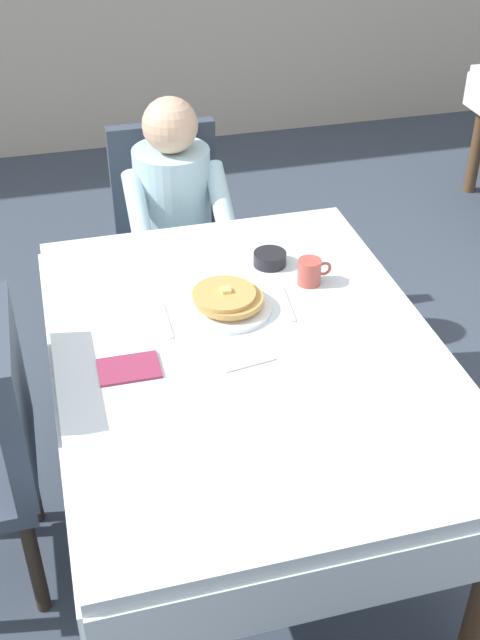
{
  "coord_description": "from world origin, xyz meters",
  "views": [
    {
      "loc": [
        -0.49,
        -1.76,
        2.11
      ],
      "look_at": [
        -0.01,
        0.06,
        0.79
      ],
      "focal_mm": 44.42,
      "sensor_mm": 36.0,
      "label": 1
    }
  ],
  "objects_px": {
    "breakfast_stack": "(227,298)",
    "fork_left_of_plate": "(166,321)",
    "dining_table_main": "(248,369)",
    "plate_breakfast": "(226,307)",
    "chair_diner": "(170,224)",
    "cup_coffee": "(310,272)",
    "diner_person": "(175,211)",
    "knife_right_of_plate": "(287,303)",
    "spoon_near_edge": "(251,364)",
    "bowl_butter": "(270,259)"
  },
  "relations": [
    {
      "from": "chair_diner",
      "to": "spoon_near_edge",
      "type": "bearing_deg",
      "value": 90.21
    },
    {
      "from": "fork_left_of_plate",
      "to": "knife_right_of_plate",
      "type": "bearing_deg",
      "value": -89.08
    },
    {
      "from": "dining_table_main",
      "to": "diner_person",
      "type": "height_order",
      "value": "diner_person"
    },
    {
      "from": "diner_person",
      "to": "cup_coffee",
      "type": "relative_size",
      "value": 9.91
    },
    {
      "from": "cup_coffee",
      "to": "chair_diner",
      "type": "bearing_deg",
      "value": 108.51
    },
    {
      "from": "chair_diner",
      "to": "knife_right_of_plate",
      "type": "xyz_separation_m",
      "value": [
        0.2,
        -1.0,
        0.21
      ]
    },
    {
      "from": "diner_person",
      "to": "spoon_near_edge",
      "type": "relative_size",
      "value": 7.47
    },
    {
      "from": "dining_table_main",
      "to": "chair_diner",
      "type": "height_order",
      "value": "chair_diner"
    },
    {
      "from": "diner_person",
      "to": "cup_coffee",
      "type": "height_order",
      "value": "diner_person"
    },
    {
      "from": "chair_diner",
      "to": "cup_coffee",
      "type": "bearing_deg",
      "value": 108.51
    },
    {
      "from": "plate_breakfast",
      "to": "bowl_butter",
      "type": "relative_size",
      "value": 2.55
    },
    {
      "from": "chair_diner",
      "to": "spoon_near_edge",
      "type": "relative_size",
      "value": 6.2
    },
    {
      "from": "fork_left_of_plate",
      "to": "spoon_near_edge",
      "type": "xyz_separation_m",
      "value": [
        0.19,
        -0.27,
        0.0
      ]
    },
    {
      "from": "cup_coffee",
      "to": "breakfast_stack",
      "type": "bearing_deg",
      "value": -165.21
    },
    {
      "from": "bowl_butter",
      "to": "cup_coffee",
      "type": "bearing_deg",
      "value": -57.58
    },
    {
      "from": "chair_diner",
      "to": "cup_coffee",
      "type": "distance_m",
      "value": 0.98
    },
    {
      "from": "fork_left_of_plate",
      "to": "diner_person",
      "type": "bearing_deg",
      "value": -11.5
    },
    {
      "from": "dining_table_main",
      "to": "breakfast_stack",
      "type": "relative_size",
      "value": 7.04
    },
    {
      "from": "spoon_near_edge",
      "to": "diner_person",
      "type": "bearing_deg",
      "value": 81.82
    },
    {
      "from": "breakfast_stack",
      "to": "chair_diner",
      "type": "bearing_deg",
      "value": 90.5
    },
    {
      "from": "plate_breakfast",
      "to": "cup_coffee",
      "type": "height_order",
      "value": "cup_coffee"
    },
    {
      "from": "knife_right_of_plate",
      "to": "dining_table_main",
      "type": "bearing_deg",
      "value": 140.84
    },
    {
      "from": "breakfast_stack",
      "to": "spoon_near_edge",
      "type": "xyz_separation_m",
      "value": [
        -0.0,
        -0.29,
        -0.04
      ]
    },
    {
      "from": "diner_person",
      "to": "spoon_near_edge",
      "type": "height_order",
      "value": "diner_person"
    },
    {
      "from": "plate_breakfast",
      "to": "spoon_near_edge",
      "type": "bearing_deg",
      "value": -90.06
    },
    {
      "from": "cup_coffee",
      "to": "knife_right_of_plate",
      "type": "relative_size",
      "value": 0.57
    },
    {
      "from": "dining_table_main",
      "to": "cup_coffee",
      "type": "relative_size",
      "value": 13.49
    },
    {
      "from": "dining_table_main",
      "to": "breakfast_stack",
      "type": "bearing_deg",
      "value": 93.85
    },
    {
      "from": "dining_table_main",
      "to": "plate_breakfast",
      "type": "height_order",
      "value": "plate_breakfast"
    },
    {
      "from": "spoon_near_edge",
      "to": "breakfast_stack",
      "type": "bearing_deg",
      "value": 80.81
    },
    {
      "from": "chair_diner",
      "to": "bowl_butter",
      "type": "distance_m",
      "value": 0.82
    },
    {
      "from": "cup_coffee",
      "to": "fork_left_of_plate",
      "type": "distance_m",
      "value": 0.5
    },
    {
      "from": "bowl_butter",
      "to": "knife_right_of_plate",
      "type": "bearing_deg",
      "value": -93.55
    },
    {
      "from": "diner_person",
      "to": "fork_left_of_plate",
      "type": "height_order",
      "value": "diner_person"
    },
    {
      "from": "breakfast_stack",
      "to": "diner_person",
      "type": "bearing_deg",
      "value": 90.6
    },
    {
      "from": "chair_diner",
      "to": "plate_breakfast",
      "type": "xyz_separation_m",
      "value": [
        0.01,
        -0.98,
        0.22
      ]
    },
    {
      "from": "fork_left_of_plate",
      "to": "breakfast_stack",
      "type": "bearing_deg",
      "value": -83.23
    },
    {
      "from": "diner_person",
      "to": "knife_right_of_plate",
      "type": "xyz_separation_m",
      "value": [
        0.2,
        -0.84,
        0.07
      ]
    },
    {
      "from": "dining_table_main",
      "to": "diner_person",
      "type": "bearing_deg",
      "value": 91.22
    },
    {
      "from": "fork_left_of_plate",
      "to": "knife_right_of_plate",
      "type": "height_order",
      "value": "same"
    },
    {
      "from": "breakfast_stack",
      "to": "fork_left_of_plate",
      "type": "xyz_separation_m",
      "value": [
        -0.19,
        -0.02,
        -0.04
      ]
    },
    {
      "from": "chair_diner",
      "to": "bowl_butter",
      "type": "xyz_separation_m",
      "value": [
        0.21,
        -0.76,
        0.23
      ]
    },
    {
      "from": "knife_right_of_plate",
      "to": "plate_breakfast",
      "type": "bearing_deg",
      "value": 89.79
    },
    {
      "from": "breakfast_stack",
      "to": "fork_left_of_plate",
      "type": "distance_m",
      "value": 0.2
    },
    {
      "from": "diner_person",
      "to": "breakfast_stack",
      "type": "distance_m",
      "value": 0.83
    },
    {
      "from": "breakfast_stack",
      "to": "knife_right_of_plate",
      "type": "xyz_separation_m",
      "value": [
        0.19,
        -0.02,
        -0.04
      ]
    },
    {
      "from": "breakfast_stack",
      "to": "bowl_butter",
      "type": "bearing_deg",
      "value": 47.59
    },
    {
      "from": "bowl_butter",
      "to": "fork_left_of_plate",
      "type": "relative_size",
      "value": 0.61
    },
    {
      "from": "plate_breakfast",
      "to": "cup_coffee",
      "type": "distance_m",
      "value": 0.31
    },
    {
      "from": "dining_table_main",
      "to": "spoon_near_edge",
      "type": "bearing_deg",
      "value": -100.33
    }
  ]
}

